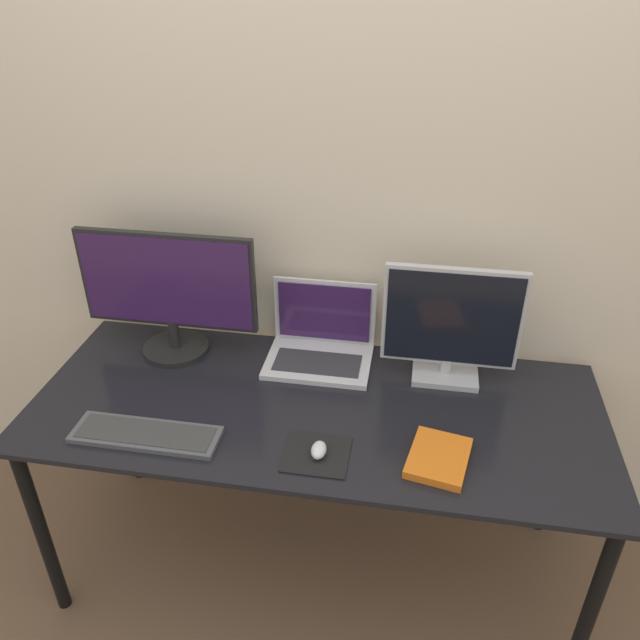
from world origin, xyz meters
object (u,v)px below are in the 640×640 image
laptop (321,341)px  mouse (319,450)px  monitor_left (169,292)px  keyboard (146,435)px  monitor_right (451,325)px  book (439,458)px

laptop → mouse: size_ratio=5.19×
monitor_left → mouse: (0.59, -0.44, -0.21)m
mouse → laptop: bearing=98.9°
laptop → keyboard: (-0.43, -0.50, -0.05)m
monitor_left → monitor_right: 0.93m
monitor_left → laptop: 0.54m
keyboard → monitor_right: bearing=27.7°
keyboard → book: (0.84, 0.04, 0.00)m
book → laptop: bearing=131.8°
book → monitor_left: bearing=156.0°
laptop → keyboard: bearing=-130.9°
monitor_right → book: bearing=-92.5°
monitor_right → laptop: size_ratio=1.22×
keyboard → book: 0.84m
laptop → book: (0.41, -0.46, -0.05)m
monitor_left → mouse: size_ratio=8.79×
laptop → book: size_ratio=1.57×
monitor_left → laptop: size_ratio=1.69×
monitor_left → keyboard: (0.08, -0.45, -0.22)m
keyboard → book: book is taller
monitor_left → mouse: bearing=-37.0°
book → mouse: bearing=-173.9°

